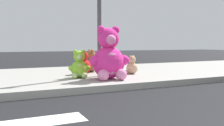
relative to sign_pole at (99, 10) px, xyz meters
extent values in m
cube|color=#9E9B93|center=(-1.00, 0.80, -1.77)|extent=(28.00, 4.40, 0.15)
cylinder|color=#4C4C51|center=(0.00, 0.00, -0.10)|extent=(0.11, 0.11, 3.20)
sphere|color=#F22D93|center=(0.01, -0.55, -1.31)|extent=(0.78, 0.78, 0.78)
ellipsoid|color=pink|center=(-0.03, -0.83, -1.31)|extent=(0.45, 0.23, 0.50)
sphere|color=#F22D93|center=(0.01, -0.55, -0.73)|extent=(0.51, 0.51, 0.51)
sphere|color=pink|center=(-0.02, -0.76, -0.76)|extent=(0.23, 0.23, 0.23)
sphere|color=#F22D93|center=(0.19, -0.57, -0.53)|extent=(0.19, 0.19, 0.19)
sphere|color=#F22D93|center=(0.36, -0.70, -1.25)|extent=(0.24, 0.24, 0.24)
sphere|color=pink|center=(0.17, -0.91, -1.56)|extent=(0.27, 0.27, 0.27)
sphere|color=#F22D93|center=(-0.17, -0.52, -0.53)|extent=(0.19, 0.19, 0.19)
sphere|color=#F22D93|center=(-0.37, -0.59, -1.25)|extent=(0.24, 0.24, 0.24)
sphere|color=pink|center=(-0.25, -0.84, -1.56)|extent=(0.27, 0.27, 0.27)
sphere|color=tan|center=(1.01, 0.07, -1.54)|extent=(0.32, 0.32, 0.32)
ellipsoid|color=beige|center=(0.95, 0.16, -1.54)|extent=(0.19, 0.15, 0.21)
sphere|color=tan|center=(1.01, 0.07, -1.30)|extent=(0.21, 0.21, 0.21)
sphere|color=beige|center=(0.96, 0.14, -1.32)|extent=(0.10, 0.10, 0.10)
sphere|color=tan|center=(0.95, 0.03, -1.22)|extent=(0.08, 0.08, 0.08)
sphere|color=tan|center=(0.86, 0.02, -1.52)|extent=(0.10, 0.10, 0.10)
sphere|color=beige|center=(0.86, 0.14, -1.64)|extent=(0.11, 0.11, 0.11)
sphere|color=tan|center=(1.07, 0.10, -1.22)|extent=(0.08, 0.08, 0.08)
sphere|color=tan|center=(1.12, 0.18, -1.52)|extent=(0.10, 0.10, 0.10)
sphere|color=beige|center=(1.01, 0.23, -1.64)|extent=(0.11, 0.11, 0.11)
sphere|color=#8CD133|center=(-0.57, -0.07, -1.48)|extent=(0.43, 0.43, 0.43)
ellipsoid|color=#B8DE87|center=(-0.61, -0.21, -1.48)|extent=(0.25, 0.16, 0.28)
sphere|color=#8CD133|center=(-0.57, -0.07, -1.17)|extent=(0.28, 0.28, 0.28)
sphere|color=#B8DE87|center=(-0.60, -0.18, -1.18)|extent=(0.13, 0.13, 0.13)
sphere|color=#8CD133|center=(-0.47, -0.10, -1.05)|extent=(0.11, 0.11, 0.11)
sphere|color=#8CD133|center=(-0.39, -0.18, -1.45)|extent=(0.13, 0.13, 0.13)
sphere|color=#B8DE87|center=(-0.51, -0.28, -1.62)|extent=(0.15, 0.15, 0.15)
sphere|color=#8CD133|center=(-0.66, -0.04, -1.05)|extent=(0.11, 0.11, 0.11)
sphere|color=#8CD133|center=(-0.78, -0.06, -1.45)|extent=(0.13, 0.13, 0.13)
sphere|color=#B8DE87|center=(-0.73, -0.21, -1.62)|extent=(0.15, 0.15, 0.15)
sphere|color=olive|center=(0.14, 1.04, -1.49)|extent=(0.41, 0.41, 0.41)
ellipsoid|color=tan|center=(-0.01, 1.02, -1.49)|extent=(0.11, 0.23, 0.27)
sphere|color=olive|center=(0.14, 1.04, -1.18)|extent=(0.27, 0.27, 0.27)
sphere|color=tan|center=(0.03, 1.03, -1.20)|extent=(0.12, 0.12, 0.12)
sphere|color=olive|center=(0.15, 0.94, -1.07)|extent=(0.10, 0.10, 0.10)
sphere|color=olive|center=(0.10, 0.84, -1.46)|extent=(0.13, 0.13, 0.13)
sphere|color=tan|center=(-0.03, 0.91, -1.63)|extent=(0.14, 0.14, 0.14)
sphere|color=olive|center=(0.13, 1.13, -1.07)|extent=(0.10, 0.10, 0.10)
sphere|color=olive|center=(0.07, 1.23, -1.46)|extent=(0.13, 0.13, 0.13)
sphere|color=tan|center=(-0.04, 1.14, -1.63)|extent=(0.14, 0.14, 0.14)
sphere|color=red|center=(-0.22, 0.65, -1.50)|extent=(0.40, 0.40, 0.40)
ellipsoid|color=#DB7B7B|center=(-0.36, 0.67, -1.50)|extent=(0.12, 0.23, 0.26)
sphere|color=red|center=(-0.22, 0.65, -1.19)|extent=(0.27, 0.27, 0.27)
sphere|color=#DB7B7B|center=(-0.33, 0.66, -1.21)|extent=(0.12, 0.12, 0.12)
sphere|color=red|center=(-0.23, 0.55, -1.09)|extent=(0.10, 0.10, 0.10)
sphere|color=red|center=(-0.29, 0.46, -1.46)|extent=(0.13, 0.13, 0.13)
sphere|color=#DB7B7B|center=(-0.40, 0.56, -1.63)|extent=(0.14, 0.14, 0.14)
sphere|color=red|center=(-0.20, 0.74, -1.09)|extent=(0.10, 0.10, 0.10)
sphere|color=red|center=(-0.24, 0.84, -1.46)|extent=(0.13, 0.13, 0.13)
sphere|color=#DB7B7B|center=(-0.37, 0.78, -1.63)|extent=(0.14, 0.14, 0.14)
camera|label=1|loc=(-2.44, -6.04, -0.85)|focal=40.24mm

